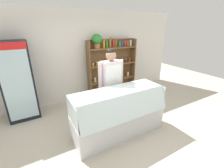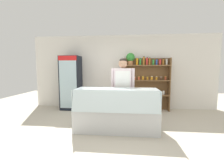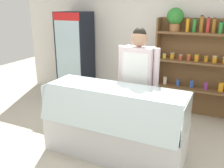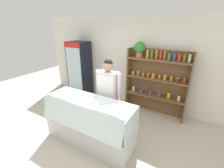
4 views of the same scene
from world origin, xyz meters
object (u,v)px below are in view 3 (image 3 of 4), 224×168
Objects in this scene: deli_display_case at (114,134)px; shop_clerk at (138,75)px; drinks_fridge at (75,56)px; shelving_unit at (198,57)px.

deli_display_case is 1.11× the size of shop_clerk.
drinks_fridge is 1.09× the size of shop_clerk.
shop_clerk reaches higher than deli_display_case.
shelving_unit is at bearing 2.56° from drinks_fridge.
shop_clerk is (1.91, -1.19, 0.10)m from drinks_fridge.
drinks_fridge is at bearing 148.08° from shop_clerk.
deli_display_case is (-0.82, -1.86, -0.85)m from shelving_unit.
drinks_fridge is 2.57m from deli_display_case.
deli_display_case is at bearing -113.77° from shelving_unit.
shop_clerk is (0.14, 0.56, 0.75)m from deli_display_case.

